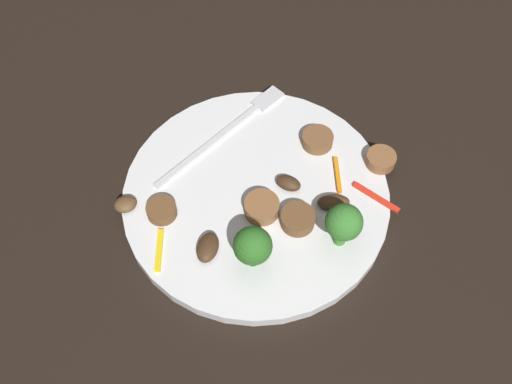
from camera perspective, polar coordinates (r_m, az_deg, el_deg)
The scene contains 17 objects.
ground_plane at distance 0.57m, azimuth 0.00°, elevation -0.73°, with size 1.40×1.40×0.00m, color black.
plate at distance 0.56m, azimuth 0.00°, elevation -0.37°, with size 0.27×0.27×0.01m, color white.
fork at distance 0.60m, azimuth -2.63°, elevation 6.50°, with size 0.18×0.04×0.00m.
broccoli_floret_0 at distance 0.51m, azimuth 8.73°, elevation -3.41°, with size 0.03×0.03×0.05m.
broccoli_floret_1 at distance 0.49m, azimuth -0.33°, elevation -5.52°, with size 0.04×0.04×0.05m.
sausage_slice_0 at distance 0.55m, azimuth -9.56°, elevation -1.85°, with size 0.03×0.03×0.01m, color brown.
sausage_slice_1 at distance 0.54m, azimuth 0.59°, elevation -1.58°, with size 0.03×0.03×0.02m, color brown.
sausage_slice_2 at distance 0.54m, azimuth 4.25°, elevation -2.75°, with size 0.03×0.03×0.01m, color brown.
sausage_slice_3 at distance 0.59m, azimuth 12.55°, elevation 3.26°, with size 0.03×0.03×0.01m, color brown.
sausage_slice_4 at distance 0.59m, azimuth 6.26°, elevation 5.31°, with size 0.03×0.03×0.01m, color brown.
mushroom_0 at distance 0.55m, azimuth 7.87°, elevation -1.01°, with size 0.03×0.02×0.01m, color #4C331E.
mushroom_1 at distance 0.56m, azimuth 3.32°, elevation 0.90°, with size 0.03×0.02×0.01m, color #422B19.
mushroom_2 at distance 0.52m, azimuth -4.60°, elevation -5.84°, with size 0.03×0.02×0.01m, color #422B19.
mushroom_3 at distance 0.56m, azimuth -13.12°, elevation -1.22°, with size 0.02×0.02×0.01m, color brown.
pepper_strip_0 at distance 0.57m, azimuth 12.09°, elevation -0.52°, with size 0.05×0.01×0.00m, color red.
pepper_strip_1 at distance 0.53m, azimuth -9.80°, elevation -5.83°, with size 0.04×0.01×0.00m, color yellow.
pepper_strip_2 at distance 0.57m, azimuth 8.27°, elevation 1.75°, with size 0.04×0.00×0.00m, color orange.
Camera 1 is at (-0.25, -0.17, 0.49)m, focal length 39.39 mm.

